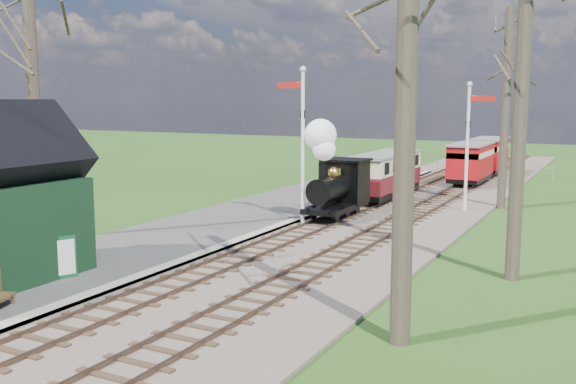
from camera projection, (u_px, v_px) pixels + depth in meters
name	position (u px, v px, depth m)	size (l,w,h in m)	color
distant_hills	(519.00, 297.00, 69.04)	(114.40, 48.00, 22.02)	#385B23
ballast_bed	(399.00, 207.00, 29.61)	(8.00, 60.00, 0.10)	brown
track_near	(372.00, 203.00, 30.20)	(1.60, 60.00, 0.15)	brown
track_far	(427.00, 208.00, 29.00)	(1.60, 60.00, 0.15)	brown
platform	(215.00, 226.00, 24.80)	(5.00, 44.00, 0.20)	#474442
coping_strip	(266.00, 232.00, 23.74)	(0.40, 44.00, 0.21)	#B2AD9E
semaphore_near	(301.00, 134.00, 24.78)	(1.22, 0.24, 6.22)	silver
semaphore_far	(469.00, 137.00, 27.72)	(1.22, 0.24, 5.72)	silver
bare_trees	(275.00, 91.00, 18.42)	(15.51, 22.39, 12.00)	#382D23
fence_line	(451.00, 167.00, 42.26)	(12.60, 0.08, 1.00)	slate
locomotive	(335.00, 176.00, 26.11)	(1.61, 3.76, 4.02)	black
coach	(385.00, 173.00, 31.48)	(1.88, 6.44, 1.98)	black
red_carriage_a	(471.00, 162.00, 36.74)	(1.86, 4.62, 1.96)	black
red_carriage_b	(489.00, 155.00, 41.56)	(1.86, 4.62, 1.96)	black
sign_board	(61.00, 257.00, 17.13)	(0.40, 0.76, 1.17)	#0E4424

